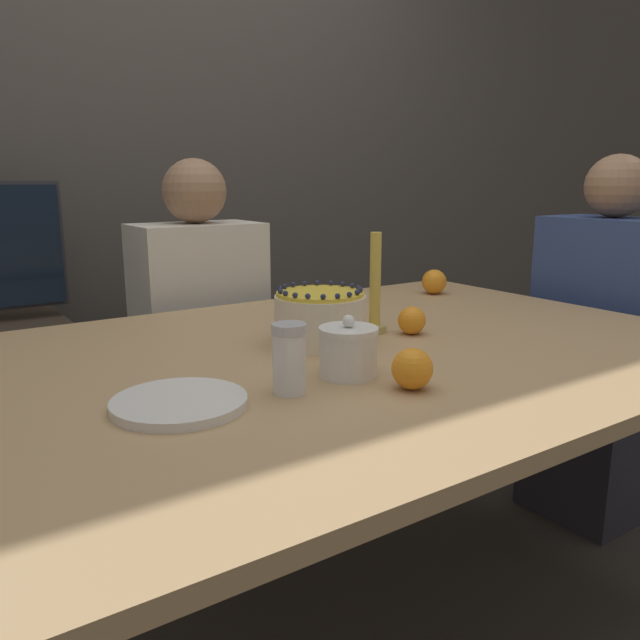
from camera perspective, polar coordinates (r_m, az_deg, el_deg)
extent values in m
plane|color=#3D3833|center=(1.76, 3.25, -26.39)|extent=(12.00, 12.00, 0.00)
cube|color=#4C4742|center=(2.62, -16.12, 16.45)|extent=(8.00, 0.05, 2.60)
cube|color=tan|center=(1.42, 3.61, -2.87)|extent=(1.64, 1.18, 0.03)
cylinder|color=tan|center=(2.39, 10.18, -5.84)|extent=(0.07, 0.07, 0.71)
cylinder|color=#EFE5CC|center=(1.40, 0.00, 0.00)|extent=(0.20, 0.20, 0.11)
cylinder|color=yellow|center=(1.39, 0.00, 2.42)|extent=(0.20, 0.20, 0.01)
sphere|color=#23284C|center=(1.44, 2.96, 3.16)|extent=(0.01, 0.01, 0.01)
sphere|color=#23284C|center=(1.46, 2.06, 3.31)|extent=(0.01, 0.01, 0.01)
sphere|color=#23284C|center=(1.47, 0.95, 3.40)|extent=(0.01, 0.01, 0.01)
sphere|color=#23284C|center=(1.48, -0.26, 3.42)|extent=(0.01, 0.01, 0.01)
sphere|color=#23284C|center=(1.47, -1.44, 3.37)|extent=(0.01, 0.01, 0.01)
sphere|color=#23284C|center=(1.45, -2.47, 3.25)|extent=(0.01, 0.01, 0.01)
sphere|color=#23284C|center=(1.43, -3.25, 3.09)|extent=(0.01, 0.01, 0.01)
sphere|color=#23284C|center=(1.40, -3.66, 2.88)|extent=(0.01, 0.01, 0.01)
sphere|color=#23284C|center=(1.37, -3.65, 2.66)|extent=(0.01, 0.01, 0.01)
sphere|color=#23284C|center=(1.34, -3.18, 2.45)|extent=(0.01, 0.01, 0.01)
sphere|color=#23284C|center=(1.32, -2.29, 2.28)|extent=(0.01, 0.01, 0.01)
sphere|color=#23284C|center=(1.30, -1.08, 2.17)|extent=(0.01, 0.01, 0.01)
sphere|color=#23284C|center=(1.30, 0.29, 2.15)|extent=(0.01, 0.01, 0.01)
sphere|color=#23284C|center=(1.31, 1.61, 2.21)|extent=(0.01, 0.01, 0.01)
sphere|color=#23284C|center=(1.33, 2.71, 2.34)|extent=(0.01, 0.01, 0.01)
sphere|color=#23284C|center=(1.35, 3.43, 2.53)|extent=(0.01, 0.01, 0.01)
sphere|color=#23284C|center=(1.38, 3.71, 2.75)|extent=(0.01, 0.01, 0.01)
sphere|color=#23284C|center=(1.41, 3.54, 2.97)|extent=(0.01, 0.01, 0.01)
cylinder|color=white|center=(1.18, 2.60, -3.21)|extent=(0.11, 0.11, 0.08)
cylinder|color=white|center=(1.17, 2.62, -0.96)|extent=(0.11, 0.11, 0.01)
sphere|color=white|center=(1.16, 2.63, -0.10)|extent=(0.02, 0.02, 0.02)
cylinder|color=white|center=(1.08, -2.83, -4.01)|extent=(0.06, 0.06, 0.11)
cylinder|color=silver|center=(1.07, -2.86, -0.81)|extent=(0.06, 0.06, 0.02)
cylinder|color=white|center=(1.05, -12.72, -7.60)|extent=(0.22, 0.22, 0.01)
cylinder|color=white|center=(1.05, -12.74, -7.19)|extent=(0.22, 0.22, 0.01)
cylinder|color=tan|center=(1.53, 4.99, -0.80)|extent=(0.06, 0.06, 0.02)
cylinder|color=gold|center=(1.50, 5.08, 3.72)|extent=(0.03, 0.03, 0.23)
sphere|color=orange|center=(2.07, 10.39, 3.46)|extent=(0.08, 0.08, 0.08)
sphere|color=orange|center=(1.12, 8.42, -4.44)|extent=(0.07, 0.07, 0.07)
sphere|color=orange|center=(1.51, 8.40, -0.04)|extent=(0.07, 0.07, 0.07)
cube|color=#2D2D38|center=(2.21, -10.44, -11.03)|extent=(0.34, 0.34, 0.45)
cube|color=silver|center=(2.06, -10.98, 1.42)|extent=(0.40, 0.24, 0.52)
sphere|color=#9E7556|center=(2.03, -11.42, 11.49)|extent=(0.20, 0.20, 0.20)
cube|color=#2D2D38|center=(2.33, 23.51, -10.59)|extent=(0.34, 0.34, 0.45)
cube|color=#33477F|center=(2.20, 24.64, 1.42)|extent=(0.24, 0.40, 0.54)
sphere|color=#9E7556|center=(2.16, 25.55, 11.00)|extent=(0.19, 0.19, 0.19)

